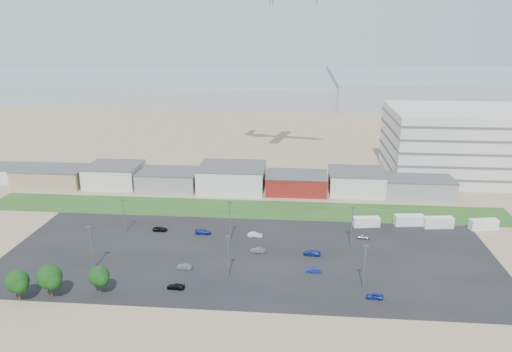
# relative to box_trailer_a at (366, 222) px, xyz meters

# --- Properties ---
(ground) EXTENTS (700.00, 700.00, 0.00)m
(ground) POSITION_rel_box_trailer_a_xyz_m (-35.94, -41.34, -1.36)
(ground) COLOR #897757
(ground) RESTS_ON ground
(parking_lot) EXTENTS (120.00, 50.00, 0.01)m
(parking_lot) POSITION_rel_box_trailer_a_xyz_m (-30.94, -21.34, -1.36)
(parking_lot) COLOR black
(parking_lot) RESTS_ON ground
(grass_strip) EXTENTS (160.00, 16.00, 0.02)m
(grass_strip) POSITION_rel_box_trailer_a_xyz_m (-35.94, 10.66, -1.35)
(grass_strip) COLOR #244F1D
(grass_strip) RESTS_ON ground
(hills_backdrop) EXTENTS (700.00, 200.00, 9.00)m
(hills_backdrop) POSITION_rel_box_trailer_a_xyz_m (4.06, 273.66, 3.14)
(hills_backdrop) COLOR gray
(hills_backdrop) RESTS_ON ground
(building_row) EXTENTS (170.00, 20.00, 8.00)m
(building_row) POSITION_rel_box_trailer_a_xyz_m (-52.94, 29.66, 2.64)
(building_row) COLOR silver
(building_row) RESTS_ON ground
(parking_garage) EXTENTS (80.00, 40.00, 25.00)m
(parking_garage) POSITION_rel_box_trailer_a_xyz_m (54.06, 53.66, 11.14)
(parking_garage) COLOR silver
(parking_garage) RESTS_ON ground
(box_trailer_a) EXTENTS (7.54, 3.33, 2.73)m
(box_trailer_a) POSITION_rel_box_trailer_a_xyz_m (0.00, 0.00, 0.00)
(box_trailer_a) COLOR silver
(box_trailer_a) RESTS_ON ground
(box_trailer_b) EXTENTS (8.35, 3.49, 3.04)m
(box_trailer_b) POSITION_rel_box_trailer_a_xyz_m (12.07, 1.94, 0.15)
(box_trailer_b) COLOR silver
(box_trailer_b) RESTS_ON ground
(box_trailer_c) EXTENTS (8.33, 3.50, 3.03)m
(box_trailer_c) POSITION_rel_box_trailer_a_xyz_m (19.86, 0.99, 0.15)
(box_trailer_c) COLOR silver
(box_trailer_c) RESTS_ON ground
(box_trailer_d) EXTENTS (7.99, 3.76, 2.88)m
(box_trailer_d) POSITION_rel_box_trailer_a_xyz_m (31.96, 0.81, 0.07)
(box_trailer_d) COLOR silver
(box_trailer_d) RESTS_ON ground
(tree_mid) EXTENTS (5.06, 5.06, 7.60)m
(tree_mid) POSITION_rel_box_trailer_a_xyz_m (-75.73, -46.12, 2.43)
(tree_mid) COLOR black
(tree_mid) RESTS_ON ground
(tree_right) EXTENTS (5.42, 5.42, 8.14)m
(tree_right) POSITION_rel_box_trailer_a_xyz_m (-69.71, -44.32, 2.70)
(tree_right) COLOR black
(tree_right) RESTS_ON ground
(tree_near) EXTENTS (4.66, 4.66, 6.98)m
(tree_near) POSITION_rel_box_trailer_a_xyz_m (-60.33, -41.86, 2.13)
(tree_near) COLOR black
(tree_near) RESTS_ON ground
(lightpole_front_l) EXTENTS (1.25, 0.52, 10.63)m
(lightpole_front_l) POSITION_rel_box_trailer_a_xyz_m (-66.13, -31.61, 3.95)
(lightpole_front_l) COLOR slate
(lightpole_front_l) RESTS_ON ground
(lightpole_front_m) EXTENTS (1.14, 0.48, 9.73)m
(lightpole_front_m) POSITION_rel_box_trailer_a_xyz_m (-34.48, -32.01, 3.50)
(lightpole_front_m) COLOR slate
(lightpole_front_m) RESTS_ON ground
(lightpole_front_r) EXTENTS (1.18, 0.49, 10.01)m
(lightpole_front_r) POSITION_rel_box_trailer_a_xyz_m (-4.80, -34.89, 3.64)
(lightpole_front_r) COLOR slate
(lightpole_front_r) RESTS_ON ground
(lightpole_back_l) EXTENTS (1.12, 0.47, 9.56)m
(lightpole_back_l) POSITION_rel_box_trailer_a_xyz_m (-65.81, -10.38, 3.41)
(lightpole_back_l) COLOR slate
(lightpole_back_l) RESTS_ON ground
(lightpole_back_m) EXTENTS (1.26, 0.52, 10.70)m
(lightpole_back_m) POSITION_rel_box_trailer_a_xyz_m (-36.75, -12.78, 3.98)
(lightpole_back_m) COLOR slate
(lightpole_back_m) RESTS_ON ground
(lightpole_back_r) EXTENTS (1.23, 0.51, 10.43)m
(lightpole_back_r) POSITION_rel_box_trailer_a_xyz_m (-5.46, -13.16, 3.85)
(lightpole_back_r) COLOR slate
(lightpole_back_r) RESTS_ON ground
(parked_car_1) EXTENTS (3.50, 1.23, 1.15)m
(parked_car_1) POSITION_rel_box_trailer_a_xyz_m (-15.35, -28.59, -0.79)
(parked_car_1) COLOR navy
(parked_car_1) RESTS_ON ground
(parked_car_2) EXTENTS (3.64, 1.78, 1.20)m
(parked_car_2) POSITION_rel_box_trailer_a_xyz_m (-2.94, -38.97, -0.77)
(parked_car_2) COLOR navy
(parked_car_2) RESTS_ON ground
(parked_car_3) EXTENTS (3.98, 1.87, 1.12)m
(parked_car_3) POSITION_rel_box_trailer_a_xyz_m (-44.89, -38.75, -0.80)
(parked_car_3) COLOR black
(parked_car_3) RESTS_ON ground
(parked_car_4) EXTENTS (3.72, 1.72, 1.18)m
(parked_car_4) POSITION_rel_box_trailer_a_xyz_m (-45.04, -29.68, -0.77)
(parked_car_4) COLOR #595B5E
(parked_car_4) RESTS_ON ground
(parked_car_6) EXTENTS (4.30, 1.77, 1.24)m
(parked_car_6) POSITION_rel_box_trailer_a_xyz_m (-44.57, -9.35, -0.74)
(parked_car_6) COLOR navy
(parked_car_6) RESTS_ON ground
(parked_car_7) EXTENTS (3.67, 1.41, 1.19)m
(parked_car_7) POSITION_rel_box_trailer_a_xyz_m (-28.91, -19.45, -0.77)
(parked_car_7) COLOR #595B5E
(parked_car_7) RESTS_ON ground
(parked_car_8) EXTENTS (3.29, 1.53, 1.09)m
(parked_car_8) POSITION_rel_box_trailer_a_xyz_m (-1.79, -8.60, -0.82)
(parked_car_8) COLOR #A5A5AA
(parked_car_8) RESTS_ON ground
(parked_car_9) EXTENTS (4.02, 1.86, 1.12)m
(parked_car_9) POSITION_rel_box_trailer_a_xyz_m (-56.75, -8.39, -0.81)
(parked_car_9) COLOR black
(parked_car_9) RESTS_ON ground
(parked_car_10) EXTENTS (4.72, 2.41, 1.31)m
(parked_car_10) POSITION_rel_box_trailer_a_xyz_m (-72.47, -39.62, -0.71)
(parked_car_10) COLOR #595B5E
(parked_car_10) RESTS_ON ground
(parked_car_11) EXTENTS (3.89, 1.37, 1.28)m
(parked_car_11) POSITION_rel_box_trailer_a_xyz_m (-30.43, -10.09, -0.72)
(parked_car_11) COLOR silver
(parked_car_11) RESTS_ON ground
(parked_car_12) EXTENTS (4.44, 2.18, 1.24)m
(parked_car_12) POSITION_rel_box_trailer_a_xyz_m (-15.52, -19.75, -0.74)
(parked_car_12) COLOR navy
(parked_car_12) RESTS_ON ground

